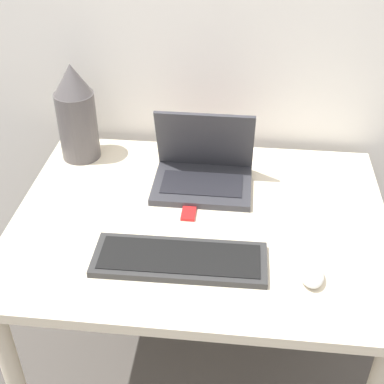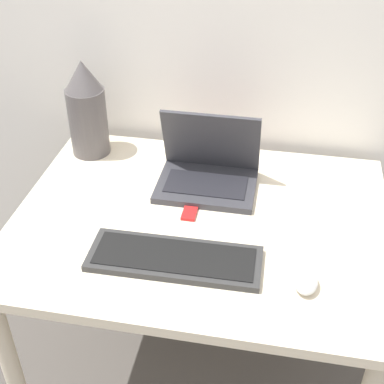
{
  "view_description": "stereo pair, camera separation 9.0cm",
  "coord_description": "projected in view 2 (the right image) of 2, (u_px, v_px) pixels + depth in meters",
  "views": [
    {
      "loc": [
        0.1,
        -0.76,
        1.65
      ],
      "look_at": [
        -0.02,
        0.38,
        0.83
      ],
      "focal_mm": 50.0,
      "sensor_mm": 36.0,
      "label": 1
    },
    {
      "loc": [
        0.19,
        -0.75,
        1.65
      ],
      "look_at": [
        -0.02,
        0.38,
        0.83
      ],
      "focal_mm": 50.0,
      "sensor_mm": 36.0,
      "label": 2
    }
  ],
  "objects": [
    {
      "name": "mp3_player",
      "position": [
        189.0,
        213.0,
        1.49
      ],
      "size": [
        0.04,
        0.06,
        0.01
      ],
      "color": "red",
      "rests_on": "desk"
    },
    {
      "name": "mouse",
      "position": [
        306.0,
        281.0,
        1.26
      ],
      "size": [
        0.06,
        0.09,
        0.04
      ],
      "color": "silver",
      "rests_on": "desk"
    },
    {
      "name": "laptop",
      "position": [
        208.0,
        170.0,
        1.59
      ],
      "size": [
        0.29,
        0.22,
        0.23
      ],
      "color": "#333338",
      "rests_on": "desk"
    },
    {
      "name": "vase",
      "position": [
        87.0,
        109.0,
        1.68
      ],
      "size": [
        0.12,
        0.12,
        0.32
      ],
      "color": "#514C4C",
      "rests_on": "desk"
    },
    {
      "name": "desk",
      "position": [
        200.0,
        244.0,
        1.54
      ],
      "size": [
        1.04,
        0.8,
        0.73
      ],
      "color": "beige",
      "rests_on": "ground_plane"
    },
    {
      "name": "keyboard",
      "position": [
        175.0,
        259.0,
        1.33
      ],
      "size": [
        0.44,
        0.16,
        0.02
      ],
      "color": "#2D2D2D",
      "rests_on": "desk"
    }
  ]
}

